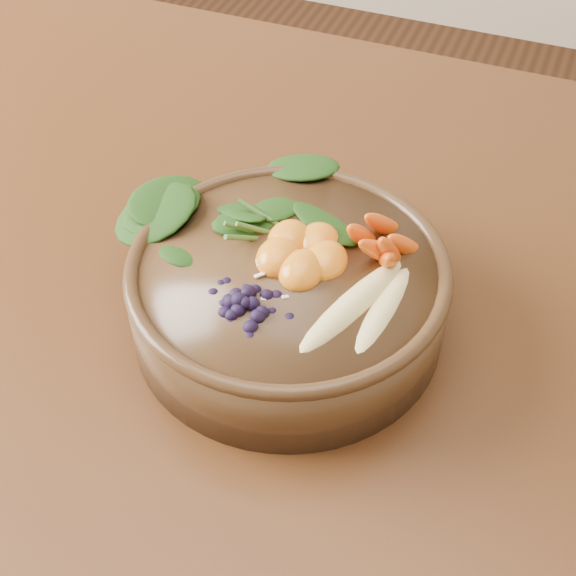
% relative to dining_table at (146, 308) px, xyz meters
% --- Properties ---
extents(dining_table, '(1.60, 0.90, 0.75)m').
position_rel_dining_table_xyz_m(dining_table, '(0.00, 0.00, 0.00)').
color(dining_table, '#331C0C').
rests_on(dining_table, ground).
extents(stoneware_bowl, '(0.33, 0.33, 0.07)m').
position_rel_dining_table_xyz_m(stoneware_bowl, '(0.18, -0.05, 0.13)').
color(stoneware_bowl, '#412B18').
rests_on(stoneware_bowl, dining_table).
extents(kale_heap, '(0.21, 0.20, 0.04)m').
position_rel_dining_table_xyz_m(kale_heap, '(0.15, 0.02, 0.18)').
color(kale_heap, '#1D4011').
rests_on(kale_heap, stoneware_bowl).
extents(carrot_cluster, '(0.07, 0.07, 0.07)m').
position_rel_dining_table_xyz_m(carrot_cluster, '(0.24, 0.01, 0.20)').
color(carrot_cluster, '#DA5115').
rests_on(carrot_cluster, stoneware_bowl).
extents(banana_halves, '(0.07, 0.14, 0.03)m').
position_rel_dining_table_xyz_m(banana_halves, '(0.25, -0.06, 0.18)').
color(banana_halves, '#E0CC84').
rests_on(banana_halves, stoneware_bowl).
extents(mandarin_cluster, '(0.10, 0.10, 0.03)m').
position_rel_dining_table_xyz_m(mandarin_cluster, '(0.18, -0.03, 0.18)').
color(mandarin_cluster, orange).
rests_on(mandarin_cluster, stoneware_bowl).
extents(blueberry_pile, '(0.14, 0.12, 0.04)m').
position_rel_dining_table_xyz_m(blueberry_pile, '(0.16, -0.10, 0.18)').
color(blueberry_pile, black).
rests_on(blueberry_pile, stoneware_bowl).
extents(coconut_flakes, '(0.10, 0.08, 0.01)m').
position_rel_dining_table_xyz_m(coconut_flakes, '(0.17, -0.06, 0.17)').
color(coconut_flakes, white).
rests_on(coconut_flakes, stoneware_bowl).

